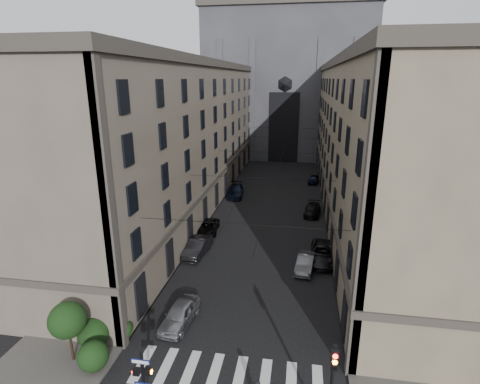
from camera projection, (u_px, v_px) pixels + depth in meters
The scene contains 18 objects.
sidewalk_left at pixel (197, 201), 52.83m from camera, with size 7.00×80.00×0.15m, color #383533.
sidewalk_right at pixel (350, 209), 49.57m from camera, with size 7.00×80.00×0.15m, color #383533.
zebra_crossing at pixel (227, 374), 21.96m from camera, with size 11.00×3.20×0.01m, color beige.
building_left at pixel (174, 135), 50.59m from camera, with size 13.60×60.60×18.85m.
building_right at pixel (381, 140), 46.40m from camera, with size 13.60×60.60×18.85m.
gothic_tower at pixel (288, 73), 82.79m from camera, with size 35.00×23.00×58.00m.
pedestrian_signal_left at pixel (143, 380), 18.53m from camera, with size 1.02×0.38×4.00m.
traffic_light_right at pixel (332, 381), 17.23m from camera, with size 0.34×0.50×5.20m.
shrub_cluster at pixel (87, 332), 22.80m from camera, with size 3.90×4.40×3.90m.
tram_wires at pixel (272, 153), 48.76m from camera, with size 14.00×60.00×0.43m.
car_left_near at pixel (180, 314), 26.29m from camera, with size 1.77×4.41×1.50m, color gray.
car_left_midnear at pixel (197, 247), 36.63m from camera, with size 1.67×4.78×1.58m, color black.
car_left_midfar at pixel (208, 227), 42.02m from camera, with size 2.11×4.59×1.27m, color black.
car_left_far at pixel (236, 191), 54.87m from camera, with size 2.25×5.53×1.60m, color black.
car_right_near at pixel (305, 263), 33.78m from camera, with size 1.46×4.19×1.38m, color slate.
car_right_midnear at pixel (323, 253), 35.39m from camera, with size 2.60×5.64×1.57m, color black.
car_right_midfar at pixel (312, 210), 47.40m from camera, with size 1.86×4.57×1.33m, color black.
car_right_far at pixel (313, 179), 61.77m from camera, with size 1.52×3.79×1.29m, color black.
Camera 1 is at (3.67, -12.52, 16.66)m, focal length 28.00 mm.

